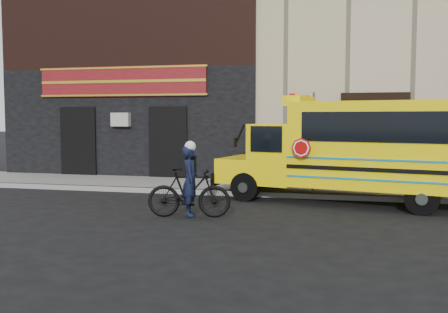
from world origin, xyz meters
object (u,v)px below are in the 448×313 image
Objects in this scene: bicycle at (189,192)px; cyclist at (190,183)px; school_bus at (356,148)px; sign_pole at (313,139)px.

cyclist is at bearing -82.56° from bicycle.
sign_pole is (-1.20, 1.09, 0.18)m from school_bus.
cyclist is at bearing -143.14° from school_bus.
sign_pole is 4.86m from bicycle.
sign_pole is 4.78m from cyclist.
bicycle is (-3.82, -2.85, -0.93)m from school_bus.
sign_pole reaches higher than bicycle.
bicycle is 1.19× the size of cyclist.
school_bus is 4.79m from cyclist.
bicycle is 0.23m from cyclist.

